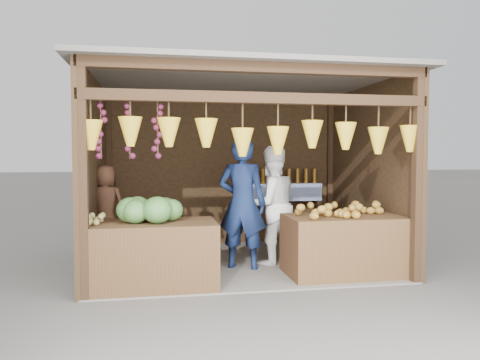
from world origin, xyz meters
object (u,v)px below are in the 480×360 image
Objects in this scene: counter_left at (154,255)px; woman_standing at (271,205)px; counter_right at (344,246)px; man_standing at (242,204)px; vendor_seated at (106,205)px.

woman_standing is at bearing 29.45° from counter_left.
counter_right is at bearing 2.71° from counter_left.
counter_right is at bearing 117.17° from woman_standing.
woman_standing reaches higher than counter_right.
man_standing is (1.19, 0.69, 0.51)m from counter_left.
counter_left is at bearing 13.80° from woman_standing.
vendor_seated is (-3.08, 1.09, 0.47)m from counter_right.
woman_standing is at bearing -127.57° from man_standing.
vendor_seated is (-1.85, 0.52, -0.04)m from man_standing.
counter_left is 0.99× the size of counter_right.
man_standing reaches higher than counter_left.
man_standing reaches higher than woman_standing.
woman_standing is (1.66, 0.93, 0.46)m from counter_left.
counter_left is at bearing 137.16° from vendor_seated.
woman_standing is at bearing 132.82° from counter_right.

